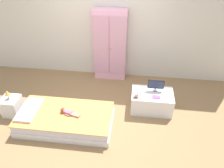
{
  "coord_description": "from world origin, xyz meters",
  "views": [
    {
      "loc": [
        0.73,
        -2.98,
        3.05
      ],
      "look_at": [
        0.33,
        0.31,
        0.59
      ],
      "focal_mm": 33.94,
      "sensor_mm": 36.0,
      "label": 1
    }
  ],
  "objects_px": {
    "tv_monitor": "(156,85)",
    "tv_stand": "(152,101)",
    "wardrobe": "(110,46)",
    "rocking_horse_toy": "(137,95)",
    "doll": "(67,112)",
    "table_lamp": "(7,93)",
    "bed": "(66,119)",
    "nightstand": "(12,106)",
    "book_purple": "(156,97)"
  },
  "relations": [
    {
      "from": "tv_monitor",
      "to": "tv_stand",
      "type": "bearing_deg",
      "value": -118.58
    },
    {
      "from": "wardrobe",
      "to": "rocking_horse_toy",
      "type": "bearing_deg",
      "value": -61.7
    },
    {
      "from": "doll",
      "to": "wardrobe",
      "type": "relative_size",
      "value": 0.23
    },
    {
      "from": "table_lamp",
      "to": "rocking_horse_toy",
      "type": "height_order",
      "value": "table_lamp"
    },
    {
      "from": "doll",
      "to": "rocking_horse_toy",
      "type": "xyz_separation_m",
      "value": [
        1.26,
        0.45,
        0.14
      ]
    },
    {
      "from": "doll",
      "to": "tv_monitor",
      "type": "height_order",
      "value": "tv_monitor"
    },
    {
      "from": "rocking_horse_toy",
      "to": "bed",
      "type": "bearing_deg",
      "value": -160.14
    },
    {
      "from": "nightstand",
      "to": "table_lamp",
      "type": "distance_m",
      "value": 0.33
    },
    {
      "from": "nightstand",
      "to": "rocking_horse_toy",
      "type": "height_order",
      "value": "rocking_horse_toy"
    },
    {
      "from": "bed",
      "to": "tv_monitor",
      "type": "height_order",
      "value": "tv_monitor"
    },
    {
      "from": "nightstand",
      "to": "tv_stand",
      "type": "height_order",
      "value": "tv_stand"
    },
    {
      "from": "doll",
      "to": "table_lamp",
      "type": "xyz_separation_m",
      "value": [
        -1.18,
        0.16,
        0.19
      ]
    },
    {
      "from": "wardrobe",
      "to": "tv_stand",
      "type": "distance_m",
      "value": 1.59
    },
    {
      "from": "bed",
      "to": "book_purple",
      "type": "distance_m",
      "value": 1.78
    },
    {
      "from": "bed",
      "to": "book_purple",
      "type": "bearing_deg",
      "value": 17.49
    },
    {
      "from": "book_purple",
      "to": "wardrobe",
      "type": "bearing_deg",
      "value": 131.48
    },
    {
      "from": "nightstand",
      "to": "wardrobe",
      "type": "height_order",
      "value": "wardrobe"
    },
    {
      "from": "bed",
      "to": "tv_stand",
      "type": "bearing_deg",
      "value": 21.8
    },
    {
      "from": "tv_stand",
      "to": "tv_monitor",
      "type": "xyz_separation_m",
      "value": [
        0.05,
        0.09,
        0.35
      ]
    },
    {
      "from": "table_lamp",
      "to": "wardrobe",
      "type": "distance_m",
      "value": 2.37
    },
    {
      "from": "table_lamp",
      "to": "book_purple",
      "type": "bearing_deg",
      "value": 7.16
    },
    {
      "from": "table_lamp",
      "to": "tv_stand",
      "type": "bearing_deg",
      "value": 9.71
    },
    {
      "from": "nightstand",
      "to": "wardrobe",
      "type": "xyz_separation_m",
      "value": [
        1.77,
        1.54,
        0.66
      ]
    },
    {
      "from": "wardrobe",
      "to": "tv_stand",
      "type": "xyz_separation_m",
      "value": [
        0.98,
        -1.06,
        -0.65
      ]
    },
    {
      "from": "bed",
      "to": "rocking_horse_toy",
      "type": "relative_size",
      "value": 13.58
    },
    {
      "from": "doll",
      "to": "wardrobe",
      "type": "distance_m",
      "value": 1.87
    },
    {
      "from": "bed",
      "to": "tv_stand",
      "type": "height_order",
      "value": "tv_stand"
    },
    {
      "from": "table_lamp",
      "to": "doll",
      "type": "bearing_deg",
      "value": -7.63
    },
    {
      "from": "tv_stand",
      "to": "book_purple",
      "type": "xyz_separation_m",
      "value": [
        0.06,
        -0.12,
        0.21
      ]
    },
    {
      "from": "tv_stand",
      "to": "rocking_horse_toy",
      "type": "xyz_separation_m",
      "value": [
        -0.32,
        -0.18,
        0.27
      ]
    },
    {
      "from": "bed",
      "to": "nightstand",
      "type": "xyz_separation_m",
      "value": [
        -1.14,
        0.17,
        0.05
      ]
    },
    {
      "from": "table_lamp",
      "to": "tv_monitor",
      "type": "relative_size",
      "value": 0.63
    },
    {
      "from": "wardrobe",
      "to": "rocking_horse_toy",
      "type": "height_order",
      "value": "wardrobe"
    },
    {
      "from": "wardrobe",
      "to": "nightstand",
      "type": "bearing_deg",
      "value": -139.11
    },
    {
      "from": "bed",
      "to": "doll",
      "type": "bearing_deg",
      "value": 22.4
    },
    {
      "from": "doll",
      "to": "tv_stand",
      "type": "xyz_separation_m",
      "value": [
        1.58,
        0.63,
        -0.13
      ]
    },
    {
      "from": "rocking_horse_toy",
      "to": "book_purple",
      "type": "distance_m",
      "value": 0.39
    },
    {
      "from": "nightstand",
      "to": "tv_monitor",
      "type": "bearing_deg",
      "value": 11.31
    },
    {
      "from": "wardrobe",
      "to": "rocking_horse_toy",
      "type": "relative_size",
      "value": 13.17
    },
    {
      "from": "bed",
      "to": "wardrobe",
      "type": "xyz_separation_m",
      "value": [
        0.63,
        1.71,
        0.71
      ]
    },
    {
      "from": "nightstand",
      "to": "tv_stand",
      "type": "distance_m",
      "value": 2.8
    },
    {
      "from": "table_lamp",
      "to": "bed",
      "type": "bearing_deg",
      "value": -8.64
    },
    {
      "from": "table_lamp",
      "to": "tv_stand",
      "type": "relative_size",
      "value": 0.25
    },
    {
      "from": "nightstand",
      "to": "rocking_horse_toy",
      "type": "xyz_separation_m",
      "value": [
        2.44,
        0.3,
        0.28
      ]
    },
    {
      "from": "nightstand",
      "to": "doll",
      "type": "bearing_deg",
      "value": -7.63
    },
    {
      "from": "wardrobe",
      "to": "tv_monitor",
      "type": "bearing_deg",
      "value": -43.37
    },
    {
      "from": "book_purple",
      "to": "nightstand",
      "type": "bearing_deg",
      "value": -172.84
    },
    {
      "from": "bed",
      "to": "tv_stand",
      "type": "xyz_separation_m",
      "value": [
        1.61,
        0.65,
        0.06
      ]
    },
    {
      "from": "doll",
      "to": "tv_stand",
      "type": "relative_size",
      "value": 0.47
    },
    {
      "from": "doll",
      "to": "tv_stand",
      "type": "bearing_deg",
      "value": 21.79
    }
  ]
}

